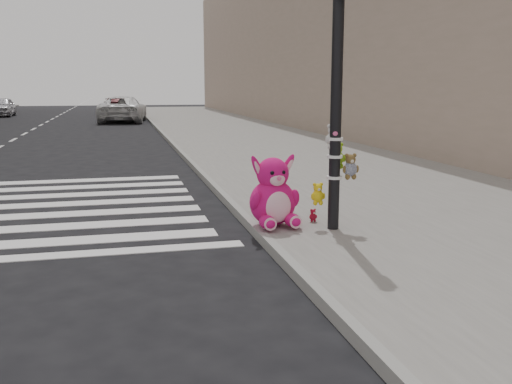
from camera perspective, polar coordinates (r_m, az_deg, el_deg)
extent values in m
plane|color=black|center=(6.14, -9.41, -10.35)|extent=(120.00, 120.00, 0.00)
cube|color=slate|center=(16.75, 5.20, 3.34)|extent=(7.00, 80.00, 0.14)
cube|color=gray|center=(15.98, -6.61, 2.96)|extent=(0.12, 80.00, 0.15)
cube|color=tan|center=(28.07, 9.62, 16.25)|extent=(5.00, 60.00, 10.00)
cylinder|color=black|center=(8.09, 8.06, 10.23)|extent=(0.16, 0.16, 4.00)
cylinder|color=white|center=(8.19, 7.83, 1.46)|extent=(0.22, 0.22, 0.04)
cylinder|color=white|center=(8.15, 7.88, 3.54)|extent=(0.22, 0.22, 0.04)
cylinder|color=white|center=(8.12, 7.93, 5.29)|extent=(0.22, 0.22, 0.04)
ellipsoid|color=#D7126E|center=(8.10, 1.14, -3.26)|extent=(0.26, 0.38, 0.20)
ellipsoid|color=#D7126E|center=(8.24, 3.66, -3.04)|extent=(0.26, 0.38, 0.20)
ellipsoid|color=#D7126E|center=(8.39, 1.67, -1.05)|extent=(0.74, 0.65, 0.69)
ellipsoid|color=#F9BFD1|center=(8.18, 2.26, -1.51)|extent=(0.39, 0.17, 0.45)
sphere|color=#D7126E|center=(8.31, 1.68, 1.85)|extent=(0.52, 0.52, 0.47)
ellipsoid|color=#D7126E|center=(8.25, 0.23, 2.24)|extent=(0.33, 0.13, 0.47)
ellipsoid|color=#D7126E|center=(8.40, 3.00, 2.38)|extent=(0.33, 0.13, 0.47)
imported|color=silver|center=(35.61, -13.16, 8.07)|extent=(3.13, 5.74, 1.53)
imported|color=#53171B|center=(47.51, -13.92, 8.43)|extent=(1.75, 4.26, 1.23)
imported|color=silver|center=(44.67, -24.12, 7.79)|extent=(1.69, 4.04, 1.37)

